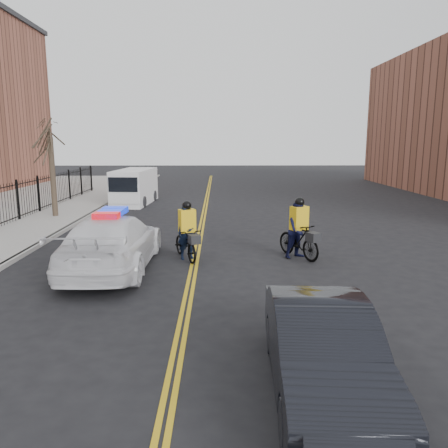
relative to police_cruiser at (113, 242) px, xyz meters
name	(u,v)px	position (x,y,z in m)	size (l,w,h in m)	color
ground	(192,277)	(2.48, -0.87, -0.86)	(120.00, 120.00, 0.00)	black
center_line_left	(200,225)	(2.40, 7.13, -0.85)	(0.10, 60.00, 0.01)	gold
center_line_right	(203,225)	(2.56, 7.13, -0.85)	(0.10, 60.00, 0.01)	gold
sidewalk	(42,224)	(-5.02, 7.13, -0.79)	(3.00, 60.00, 0.15)	gray
curb	(74,224)	(-3.52, 7.13, -0.79)	(0.20, 60.00, 0.15)	gray
iron_fence	(8,205)	(-6.52, 7.13, 0.14)	(0.12, 28.00, 2.00)	black
street_tree	(51,149)	(-5.12, 9.13, 2.67)	(3.20, 3.20, 4.80)	#33291E
police_cruiser	(113,242)	(0.00, 0.00, 0.00)	(2.41, 5.89, 1.87)	white
dark_sedan	(323,350)	(4.87, -6.87, -0.13)	(1.54, 4.42, 1.46)	black
cargo_van	(134,187)	(-2.05, 14.46, 0.20)	(2.27, 5.28, 2.16)	white
cyclist_near	(188,239)	(2.23, 1.19, -0.17)	(1.42, 2.14, 1.98)	black
cyclist_far	(299,234)	(5.99, 1.26, -0.04)	(1.51, 2.09, 2.09)	black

